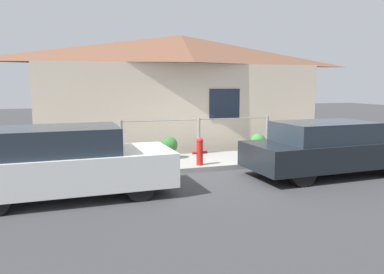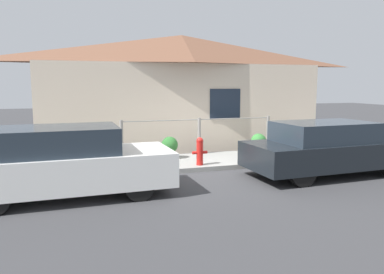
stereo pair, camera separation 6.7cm
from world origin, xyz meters
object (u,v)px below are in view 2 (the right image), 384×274
(car_left, at_px, (67,162))
(car_right, at_px, (328,148))
(potted_plant_near_hydrant, at_px, (170,146))
(potted_plant_corner, at_px, (259,142))
(fire_hydrant, at_px, (200,151))
(potted_plant_by_fence, at_px, (81,154))

(car_left, xyz_separation_m, car_right, (6.28, -0.00, -0.03))
(car_left, bearing_deg, potted_plant_near_hydrant, 41.99)
(potted_plant_near_hydrant, distance_m, potted_plant_corner, 3.01)
(car_left, distance_m, potted_plant_corner, 6.50)
(car_right, relative_size, potted_plant_corner, 7.31)
(car_right, relative_size, potted_plant_near_hydrant, 6.76)
(fire_hydrant, bearing_deg, potted_plant_corner, 28.36)
(potted_plant_by_fence, distance_m, potted_plant_corner, 5.54)
(potted_plant_by_fence, bearing_deg, potted_plant_near_hydrant, 4.33)
(potted_plant_near_hydrant, height_order, potted_plant_corner, potted_plant_near_hydrant)
(car_left, xyz_separation_m, potted_plant_corner, (5.83, 2.85, -0.27))
(potted_plant_by_fence, bearing_deg, car_right, -22.59)
(car_left, height_order, potted_plant_near_hydrant, car_left)
(car_left, bearing_deg, potted_plant_by_fence, 81.53)
(fire_hydrant, xyz_separation_m, potted_plant_by_fence, (-3.07, 0.96, -0.09))
(fire_hydrant, height_order, potted_plant_by_fence, fire_hydrant)
(car_left, relative_size, car_right, 0.97)
(fire_hydrant, bearing_deg, potted_plant_by_fence, 162.63)
(fire_hydrant, height_order, potted_plant_corner, fire_hydrant)
(car_right, bearing_deg, car_left, 177.78)
(car_left, xyz_separation_m, fire_hydrant, (3.38, 1.52, -0.20))
(car_right, xyz_separation_m, fire_hydrant, (-2.90, 1.53, -0.17))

